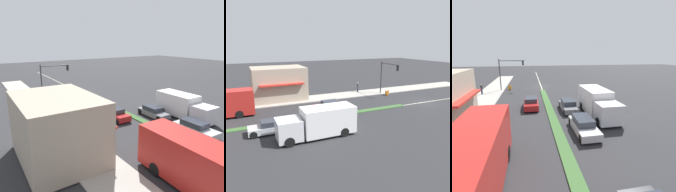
{
  "view_description": "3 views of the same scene",
  "coord_description": "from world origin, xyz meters",
  "views": [
    {
      "loc": [
        16.0,
        35.16,
        9.31
      ],
      "look_at": [
        1.01,
        11.81,
        2.1
      ],
      "focal_mm": 35.0,
      "sensor_mm": 36.0,
      "label": 1
    },
    {
      "loc": [
        -23.63,
        25.01,
        8.88
      ],
      "look_at": [
        1.44,
        13.52,
        2.07
      ],
      "focal_mm": 35.0,
      "sensor_mm": 36.0,
      "label": 2
    },
    {
      "loc": [
        2.2,
        36.0,
        6.76
      ],
      "look_at": [
        -1.92,
        15.04,
        1.51
      ],
      "focal_mm": 28.0,
      "sensor_mm": 36.0,
      "label": 3
    }
  ],
  "objects": [
    {
      "name": "pedestrian",
      "position": [
        10.14,
        5.6,
        1.03
      ],
      "size": [
        0.34,
        0.34,
        1.72
      ],
      "color": "#282D42",
      "rests_on": "sidewalk_right"
    },
    {
      "name": "lane_marking_center",
      "position": [
        0.0,
        0.0,
        0.0
      ],
      "size": [
        0.16,
        60.0,
        0.01
      ],
      "primitive_type": "cube",
      "color": "beige",
      "rests_on": "ground"
    },
    {
      "name": "suv_grey",
      "position": [
        -2.2,
        16.32,
        0.62
      ],
      "size": [
        1.73,
        4.2,
        1.29
      ],
      "color": "slate",
      "rests_on": "ground"
    },
    {
      "name": "warning_aframe_sign",
      "position": [
        6.01,
        2.19,
        0.43
      ],
      "size": [
        0.45,
        0.53,
        0.84
      ],
      "color": "orange",
      "rests_on": "ground"
    },
    {
      "name": "hatchback_red",
      "position": [
        2.2,
        14.45,
        0.64
      ],
      "size": [
        1.72,
        4.05,
        1.34
      ],
      "color": "#AD1E1E",
      "rests_on": "ground"
    },
    {
      "name": "sidewalk_right",
      "position": [
        9.0,
        18.5,
        0.06
      ],
      "size": [
        4.0,
        73.0,
        0.12
      ],
      "primitive_type": "cube",
      "color": "#A8A399",
      "rests_on": "ground"
    },
    {
      "name": "delivery_truck",
      "position": [
        -5.0,
        18.43,
        1.47
      ],
      "size": [
        2.44,
        7.5,
        2.87
      ],
      "color": "silver",
      "rests_on": "ground"
    },
    {
      "name": "building_corner_store",
      "position": [
        11.01,
        19.43,
        2.63
      ],
      "size": [
        6.47,
        7.97,
        5.02
      ],
      "color": "tan",
      "rests_on": "sidewalk_right"
    },
    {
      "name": "sedan_silver",
      "position": [
        -2.2,
        22.43,
        0.65
      ],
      "size": [
        1.74,
        4.58,
        1.34
      ],
      "color": "#B7BABF",
      "rests_on": "ground"
    },
    {
      "name": "traffic_signal_main",
      "position": [
        6.12,
        2.43,
        3.9
      ],
      "size": [
        4.59,
        0.34,
        5.6
      ],
      "color": "#333338",
      "rests_on": "sidewalk_right"
    },
    {
      "name": "ground_plane",
      "position": [
        0.0,
        18.0,
        0.0
      ],
      "size": [
        160.0,
        160.0,
        0.0
      ],
      "primitive_type": "plane",
      "color": "#2B2B2D"
    },
    {
      "name": "city_bus",
      "position": [
        5.0,
        29.12,
        1.75
      ],
      "size": [
        2.56,
        11.0,
        3.26
      ],
      "color": "red",
      "rests_on": "ground"
    }
  ]
}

